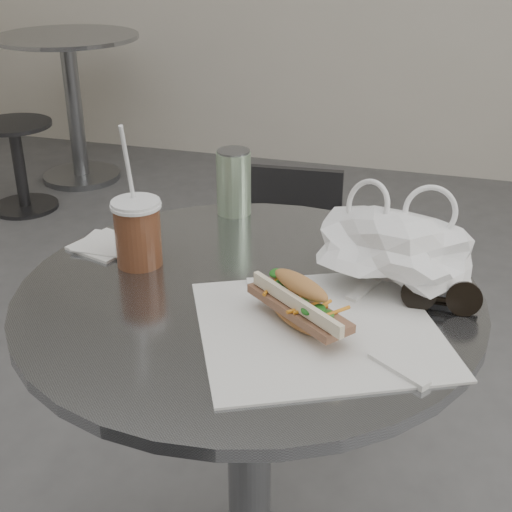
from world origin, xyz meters
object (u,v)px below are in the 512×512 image
(bg_table, at_px, (73,91))
(banh_mi, at_px, (299,303))
(bg_chair, at_px, (10,151))
(iced_coffee, at_px, (138,232))
(cafe_table, at_px, (249,424))
(drink_can, at_px, (234,182))
(sunglasses, at_px, (441,299))
(chair_far, at_px, (281,310))

(bg_table, relative_size, banh_mi, 3.20)
(bg_chair, relative_size, iced_coffee, 2.59)
(cafe_table, distance_m, bg_chair, 2.41)
(cafe_table, xyz_separation_m, bg_table, (-1.60, 2.20, -0.00))
(iced_coffee, xyz_separation_m, drink_can, (0.09, 0.27, 0.00))
(sunglasses, bearing_deg, iced_coffee, 175.58)
(banh_mi, distance_m, iced_coffee, 0.34)
(cafe_table, height_order, chair_far, cafe_table)
(bg_table, height_order, banh_mi, banh_mi)
(iced_coffee, relative_size, sunglasses, 2.05)
(chair_far, bearing_deg, iced_coffee, 77.09)
(chair_far, xyz_separation_m, banh_mi, (0.22, -0.76, 0.48))
(bg_table, bearing_deg, chair_far, -45.67)
(chair_far, distance_m, drink_can, 0.63)
(cafe_table, bearing_deg, chair_far, 99.54)
(chair_far, xyz_separation_m, sunglasses, (0.42, -0.66, 0.46))
(cafe_table, relative_size, banh_mi, 3.29)
(bg_chair, bearing_deg, banh_mi, -20.99)
(banh_mi, xyz_separation_m, iced_coffee, (-0.31, 0.12, 0.02))
(bg_table, relative_size, iced_coffee, 2.93)
(chair_far, bearing_deg, bg_table, -49.99)
(cafe_table, distance_m, iced_coffee, 0.40)
(banh_mi, height_order, drink_can, drink_can)
(iced_coffee, height_order, sunglasses, iced_coffee)
(chair_far, height_order, drink_can, drink_can)
(sunglasses, bearing_deg, chair_far, 119.92)
(sunglasses, bearing_deg, bg_table, 128.64)
(iced_coffee, relative_size, drink_can, 1.91)
(banh_mi, height_order, iced_coffee, iced_coffee)
(cafe_table, distance_m, drink_can, 0.47)
(chair_far, height_order, banh_mi, banh_mi)
(chair_far, height_order, bg_chair, chair_far)
(bg_table, bearing_deg, bg_chair, -98.72)
(bg_chair, bearing_deg, chair_far, -9.29)
(iced_coffee, bearing_deg, sunglasses, -1.90)
(bg_table, relative_size, sunglasses, 6.01)
(chair_far, distance_m, sunglasses, 0.90)
(iced_coffee, bearing_deg, chair_far, 81.40)
(sunglasses, bearing_deg, drink_can, 143.93)
(cafe_table, xyz_separation_m, bg_chair, (-1.67, 1.72, -0.17))
(chair_far, bearing_deg, banh_mi, 101.65)
(drink_can, bearing_deg, cafe_table, -67.96)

